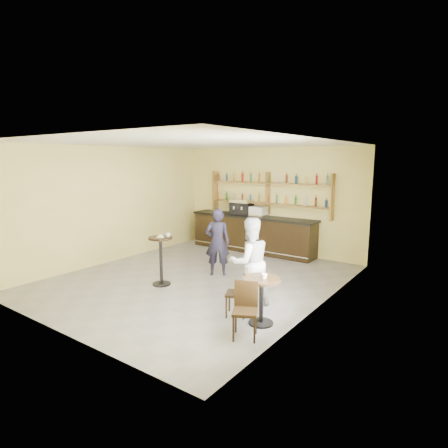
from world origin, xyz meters
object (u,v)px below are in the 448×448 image
Objects in this scene: cafe_table at (261,301)px; bar_counter at (252,233)px; pedestal_table at (161,261)px; man_main at (217,242)px; chair_west at (236,293)px; patron_second at (250,262)px; chair_south at (245,311)px; pastry_case at (258,211)px; espresso_machine at (242,207)px.

bar_counter is at bearing 123.12° from cafe_table.
man_main reaches higher than pedestal_table.
chair_west is 0.73m from patron_second.
pedestal_table is at bearing -50.90° from patron_second.
chair_south is at bearing 17.70° from chair_west.
cafe_table is 1.00m from patron_second.
pastry_case is 4.93m from chair_west.
patron_second is at bearing 162.91° from chair_west.
pastry_case is 0.30× the size of man_main.
chair_west is (1.75, -1.78, -0.40)m from man_main.
pedestal_table is 1.34× the size of cafe_table.
bar_counter is 2.38× the size of patron_second.
pastry_case is (0.61, 0.00, -0.09)m from espresso_machine.
chair_west is at bearing 43.38° from patron_second.
pastry_case is at bearing -116.26° from patron_second.
espresso_machine is 0.38× the size of patron_second.
patron_second reaches higher than man_main.
man_main is at bearing 66.07° from pedestal_table.
chair_west is 0.49× the size of patron_second.
pastry_case is at bearing -179.11° from chair_west.
patron_second is at bearing -59.30° from bar_counter.
pastry_case is at bearing 0.00° from bar_counter.
chair_west is (2.33, -4.37, -0.13)m from bar_counter.
man_main is (0.98, -2.60, -0.53)m from espresso_machine.
man_main is 1.94× the size of chair_west.
cafe_table is at bearing 59.79° from chair_west.
patron_second reaches higher than chair_south.
man_main reaches higher than bar_counter.
bar_counter is at bearing -176.91° from chair_west.
patron_second reaches higher than bar_counter.
chair_south is (0.60, -0.65, 0.02)m from chair_west.
espresso_machine is 0.81× the size of cafe_table.
man_main is 2.97m from cafe_table.
pedestal_table is 1.50m from man_main.
cafe_table is 0.48× the size of patron_second.
chair_south is (2.95, -1.08, -0.11)m from pedestal_table.
bar_counter reaches higher than cafe_table.
man_main is 0.95× the size of patron_second.
man_main reaches higher than cafe_table.
patron_second is (-0.08, 0.57, 0.44)m from chair_west.
patron_second is (2.65, -3.80, -0.49)m from espresso_machine.
espresso_machine reaches higher than cafe_table.
bar_counter is 5.82m from chair_south.
espresso_machine is 5.24m from chair_west.
patron_second reaches higher than espresso_machine.
patron_second is at bearing 91.86° from chair_south.
bar_counter is 0.74m from pastry_case.
man_main is at bearing -160.42° from chair_west.
man_main is at bearing -90.27° from patron_second.
chair_south is at bearing -58.53° from pastry_case.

